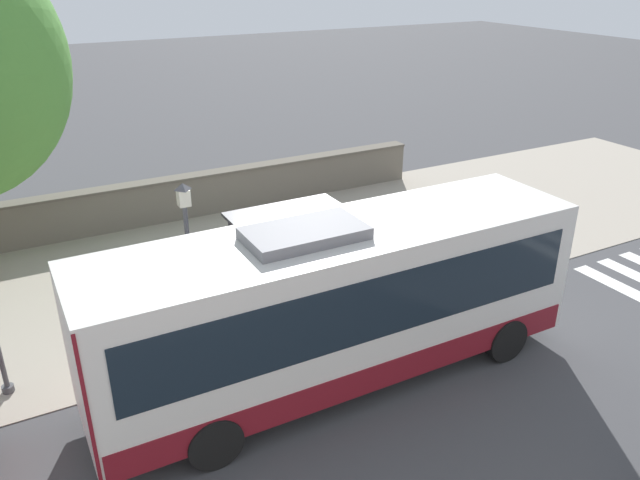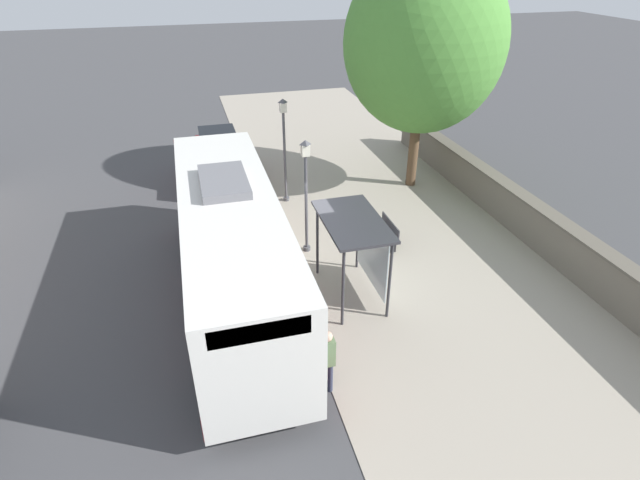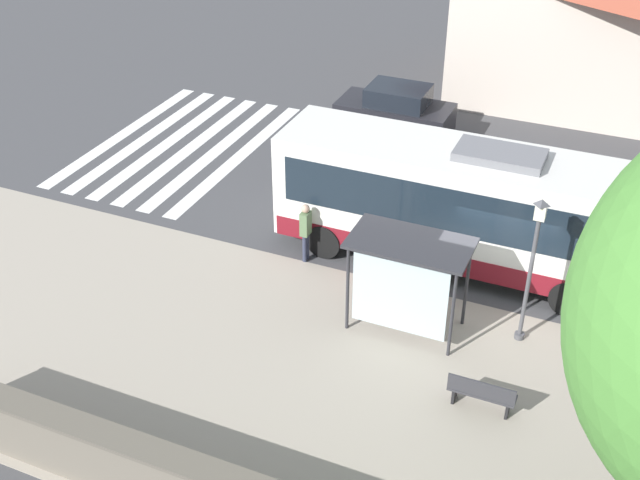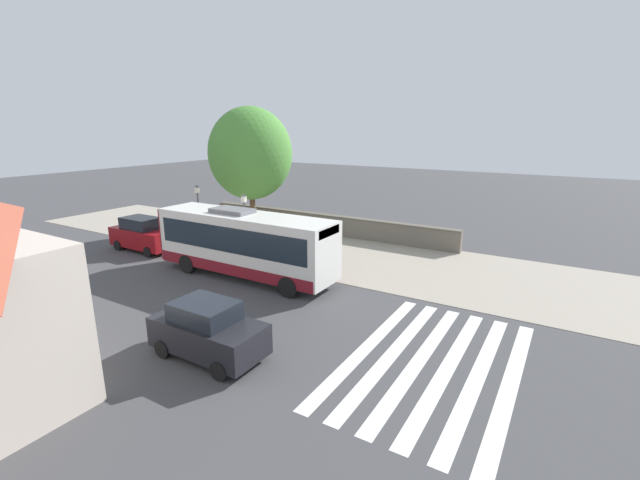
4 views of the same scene
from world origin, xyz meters
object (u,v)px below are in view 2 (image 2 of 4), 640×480
(pedestrian, at_px, (327,358))
(bench, at_px, (387,232))
(street_lamp_far, at_px, (306,188))
(bus, at_px, (232,247))
(bus_shelter, at_px, (357,233))
(parked_car_behind_bus, at_px, (220,159))
(street_lamp_near, at_px, (284,143))
(shade_tree, at_px, (424,43))

(pedestrian, distance_m, bench, 6.97)
(bench, height_order, street_lamp_far, street_lamp_far)
(bus, xyz_separation_m, bus_shelter, (-3.39, 0.49, 0.19))
(street_lamp_far, bearing_deg, bus, 40.25)
(pedestrian, bearing_deg, bus_shelter, -118.19)
(bus_shelter, height_order, parked_car_behind_bus, bus_shelter)
(bus_shelter, distance_m, bench, 3.46)
(pedestrian, xyz_separation_m, parked_car_behind_bus, (1.11, -12.76, -0.03))
(pedestrian, xyz_separation_m, street_lamp_near, (-1.18, -10.06, 1.39))
(bus_shelter, height_order, pedestrian, bus_shelter)
(parked_car_behind_bus, bearing_deg, street_lamp_far, 108.01)
(bus_shelter, xyz_separation_m, shade_tree, (-4.82, -6.78, 3.70))
(pedestrian, height_order, street_lamp_far, street_lamp_far)
(bus, bearing_deg, street_lamp_near, -113.97)
(bus_shelter, bearing_deg, pedestrian, 61.81)
(bus, bearing_deg, shade_tree, -142.52)
(pedestrian, relative_size, parked_car_behind_bus, 0.39)
(bus_shelter, relative_size, parked_car_behind_bus, 0.64)
(bus, relative_size, street_lamp_far, 2.60)
(street_lamp_near, bearing_deg, parked_car_behind_bus, -49.72)
(bus, xyz_separation_m, street_lamp_near, (-2.73, -6.14, 0.59))
(street_lamp_near, bearing_deg, street_lamp_far, 88.13)
(street_lamp_near, height_order, parked_car_behind_bus, street_lamp_near)
(bus, xyz_separation_m, bench, (-5.34, -1.91, -1.38))
(parked_car_behind_bus, bearing_deg, bus_shelter, 107.54)
(shade_tree, bearing_deg, pedestrian, 56.91)
(bench, bearing_deg, shade_tree, -123.19)
(bench, relative_size, shade_tree, 0.16)
(parked_car_behind_bus, bearing_deg, bus, 87.12)
(bench, relative_size, street_lamp_far, 0.38)
(street_lamp_near, xyz_separation_m, shade_tree, (-5.48, -0.15, 3.30))
(bus, xyz_separation_m, parked_car_behind_bus, (-0.44, -8.84, -0.83))
(bus, relative_size, shade_tree, 1.11)
(bench, height_order, shade_tree, shade_tree)
(pedestrian, relative_size, street_lamp_far, 0.46)
(bench, xyz_separation_m, parked_car_behind_bus, (4.89, -6.93, 0.55))
(bench, bearing_deg, bus, 19.65)
(shade_tree, bearing_deg, bench, 56.81)
(bench, height_order, parked_car_behind_bus, parked_car_behind_bus)
(bus_shelter, distance_m, shade_tree, 9.10)
(parked_car_behind_bus, bearing_deg, shade_tree, 161.83)
(bus, distance_m, shade_tree, 11.05)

